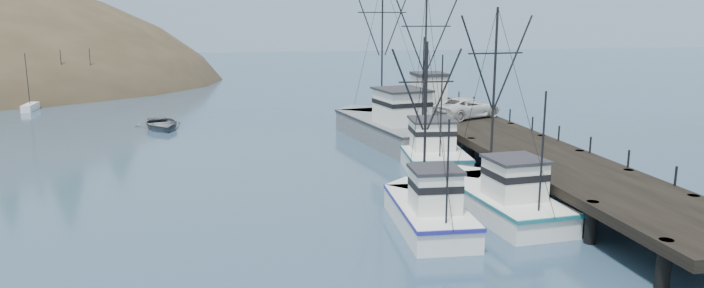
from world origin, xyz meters
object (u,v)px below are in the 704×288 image
trawler_mid (427,210)px  trawler_far (426,149)px  motorboat (162,128)px  pickup_truck (467,107)px  pier (506,141)px  work_vessel (389,126)px  pier_shed (429,87)px  trawler_near (498,197)px

trawler_mid → trawler_far: (4.28, 13.83, 0.00)m
motorboat → trawler_mid: bearing=-77.4°
trawler_mid → pickup_truck: size_ratio=1.57×
pier → work_vessel: work_vessel is taller
pier → work_vessel: bearing=121.7°
pier → pier_shed: pier_shed is taller
pier → motorboat: 31.59m
work_vessel → pier_shed: bearing=54.4°
pier → motorboat: size_ratio=7.46×
trawler_mid → pier_shed: trawler_mid is taller
trawler_near → trawler_mid: trawler_near is taller
pier → pier_shed: (0.06, 18.00, 1.73)m
trawler_far → pier: bearing=-26.7°
pickup_truck → pier_shed: bearing=-23.6°
pickup_truck → motorboat: size_ratio=1.02×
pier_shed → work_vessel: bearing=-125.6°
trawler_near → pier_shed: trawler_near is taller
pickup_truck → trawler_mid: bearing=129.3°
trawler_mid → trawler_near: bearing=18.5°
trawler_mid → pickup_truck: trawler_mid is taller
pier_shed → pickup_truck: bearing=-88.9°
pier → work_vessel: size_ratio=2.66×
work_vessel → motorboat: bearing=153.7°
work_vessel → trawler_mid: bearing=-99.0°
trawler_far → trawler_mid: bearing=-107.2°
pickup_truck → pier: bearing=153.5°
motorboat → pier: bearing=-52.2°
trawler_mid → trawler_far: trawler_far is taller
work_vessel → motorboat: size_ratio=2.81×
pickup_truck → motorboat: bearing=42.1°
trawler_far → pier_shed: size_ratio=3.93×
trawler_near → motorboat: 35.33m
trawler_mid → work_vessel: (3.31, 20.94, 0.41)m
trawler_far → work_vessel: bearing=97.8°
trawler_near → pier_shed: bearing=80.0°
pier → pickup_truck: (0.25, 8.23, 1.14)m
work_vessel → pickup_truck: 6.55m
pier_shed → motorboat: size_ratio=0.54×
pier → motorboat: bearing=142.8°
pier → trawler_far: bearing=153.3°
motorboat → trawler_near: bearing=-70.0°
pier → work_vessel: (-5.95, 9.62, -0.46)m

